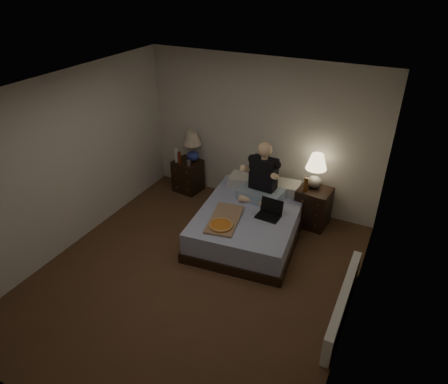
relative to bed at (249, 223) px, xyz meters
The scene contains 19 objects.
floor 1.24m from the bed, 103.82° to the right, with size 4.00×4.50×0.00m, color brown.
ceiling 2.57m from the bed, 103.82° to the right, with size 4.00×4.50×0.00m, color white.
wall_back 1.50m from the bed, 105.19° to the left, with size 4.00×2.50×0.00m, color beige.
wall_front 3.59m from the bed, 94.84° to the right, with size 4.00×2.50×0.00m, color beige.
wall_left 2.77m from the bed, 152.73° to the right, with size 4.50×2.50×0.00m, color beige.
wall_right 2.31m from the bed, 34.63° to the right, with size 4.50×2.50×0.00m, color beige.
bed is the anchor object (origin of this frame).
nightstand_left 1.77m from the bed, 152.82° to the left, with size 0.46×0.41×0.59m, color black.
nightstand_right 1.08m from the bed, 43.60° to the left, with size 0.49×0.44×0.64m, color black.
lamp_left 1.84m from the bed, 149.70° to the left, with size 0.32×0.32×0.56m, color navy, non-canonical shape.
lamp_right 1.29m from the bed, 48.12° to the left, with size 0.32×0.32×0.56m, color gray, non-canonical shape.
water_bottle 1.92m from the bed, 157.85° to the left, with size 0.07×0.07×0.25m, color silver.
soda_can 1.65m from the bed, 155.48° to the left, with size 0.07×0.07×0.10m, color #B9B9B4.
beer_bottle_left 1.81m from the bed, 158.36° to the left, with size 0.06×0.06×0.23m, color #571F0C.
beer_bottle_right 1.04m from the bed, 44.17° to the left, with size 0.06×0.06×0.23m, color #61360D.
person 0.80m from the bed, 85.43° to the left, with size 0.66×0.52×0.93m, color black, non-canonical shape.
laptop 0.48m from the bed, 11.76° to the right, with size 0.34×0.28×0.24m, color black, non-canonical shape.
pizza_box 0.70m from the bed, 105.27° to the right, with size 0.40×0.76×0.08m, color #9D7C5E, non-canonical shape.
radiator 1.92m from the bed, 31.22° to the right, with size 0.10×1.60×0.40m, color white.
Camera 1 is at (2.20, -3.50, 3.71)m, focal length 32.00 mm.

